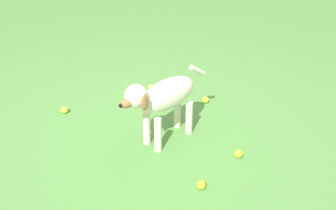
{
  "coord_description": "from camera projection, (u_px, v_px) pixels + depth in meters",
  "views": [
    {
      "loc": [
        -2.73,
        0.86,
        2.01
      ],
      "look_at": [
        -0.02,
        -0.19,
        0.32
      ],
      "focal_mm": 44.87,
      "sensor_mm": 36.0,
      "label": 1
    }
  ],
  "objects": [
    {
      "name": "dog",
      "position": [
        163.0,
        97.0,
        3.28
      ],
      "size": [
        0.45,
        0.86,
        0.62
      ],
      "rotation": [
        0.0,
        0.0,
        1.98
      ],
      "color": "silver",
      "rests_on": "ground"
    },
    {
      "name": "tennis_ball_4",
      "position": [
        201.0,
        185.0,
        2.96
      ],
      "size": [
        0.07,
        0.07,
        0.07
      ],
      "primitive_type": "sphere",
      "color": "#CDD829",
      "rests_on": "ground"
    },
    {
      "name": "tennis_ball_1",
      "position": [
        239.0,
        154.0,
        3.27
      ],
      "size": [
        0.07,
        0.07,
        0.07
      ],
      "primitive_type": "sphere",
      "color": "#CDDB2B",
      "rests_on": "ground"
    },
    {
      "name": "tennis_ball_2",
      "position": [
        205.0,
        100.0,
        4.02
      ],
      "size": [
        0.07,
        0.07,
        0.07
      ],
      "primitive_type": "sphere",
      "color": "#C6D432",
      "rests_on": "ground"
    },
    {
      "name": "tennis_ball_0",
      "position": [
        151.0,
        87.0,
        4.23
      ],
      "size": [
        0.07,
        0.07,
        0.07
      ],
      "primitive_type": "sphere",
      "color": "#D0E23E",
      "rests_on": "ground"
    },
    {
      "name": "ground",
      "position": [
        146.0,
        141.0,
        3.48
      ],
      "size": [
        14.0,
        14.0,
        0.0
      ],
      "primitive_type": "plane",
      "color": "#548C42"
    },
    {
      "name": "tennis_ball_3",
      "position": [
        65.0,
        110.0,
        3.85
      ],
      "size": [
        0.07,
        0.07,
        0.07
      ],
      "primitive_type": "sphere",
      "color": "#C9D831",
      "rests_on": "ground"
    }
  ]
}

